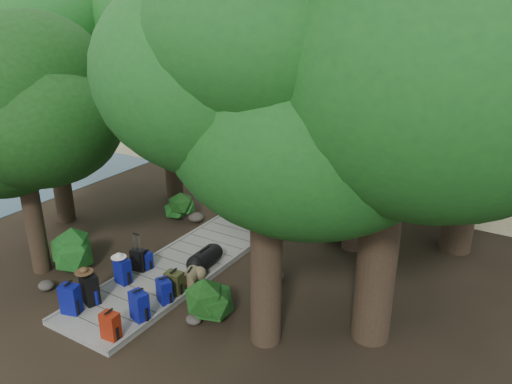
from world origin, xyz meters
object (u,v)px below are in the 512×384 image
Objects in this scene: backpack_right_c at (164,290)px; duffel_right_khaki at (190,277)px; backpack_left_b at (89,287)px; backpack_left_c at (123,270)px; kayak at (295,143)px; duffel_right_black at (205,258)px; backpack_left_a at (70,298)px; backpack_left_d at (146,259)px; backpack_right_b at (139,304)px; backpack_right_d at (174,282)px; sun_lounger at (408,161)px; suitcase_on_boardwalk at (139,260)px; backpack_right_a at (110,324)px; lone_suitcase_on_sand at (340,162)px.

backpack_right_c is 1.18× the size of duffel_right_khaki.
backpack_left_b is 1.12× the size of backpack_left_c.
backpack_left_c is 13.37m from kayak.
duffel_right_khaki is at bearing -79.31° from duffel_right_black.
backpack_left_a reaches higher than backpack_left_d.
backpack_right_c is at bearing -85.71° from duffel_right_black.
backpack_left_d is 2.22m from backpack_right_b.
backpack_right_d reaches higher than backpack_left_d.
backpack_left_d is 12.43m from sun_lounger.
backpack_right_c is at bearing -19.84° from backpack_left_d.
backpack_left_b reaches higher than backpack_left_d.
suitcase_on_boardwalk is at bearing -98.08° from backpack_left_d.
suitcase_on_boardwalk reaches higher than sun_lounger.
backpack_right_b is 0.23× the size of kayak.
backpack_left_c is 0.64m from suitcase_on_boardwalk.
backpack_left_a reaches higher than backpack_right_c.
backpack_left_a is 1.17× the size of backpack_right_a.
backpack_right_c is 1.67m from suitcase_on_boardwalk.
backpack_right_b is at bearing 22.85° from backpack_left_b.
backpack_left_c is 1.41m from backpack_right_c.
duffel_right_black is at bearing 90.02° from backpack_right_d.
backpack_left_b is (0.05, 0.49, 0.01)m from backpack_left_a.
backpack_right_c is 0.81× the size of duffel_right_black.
backpack_right_a is at bearing -96.10° from backpack_right_d.
backpack_left_c reaches higher than kayak.
backpack_left_a is 1.07× the size of backpack_left_c.
lone_suitcase_on_sand is 3.77m from kayak.
sun_lounger is (1.98, 12.48, -0.13)m from backpack_right_d.
sun_lounger is at bearing 82.97° from backpack_left_c.
duffel_right_khaki is 0.17× the size of kayak.
kayak is at bearing 116.57° from backpack_left_b.
suitcase_on_boardwalk is (-0.09, 0.63, -0.06)m from backpack_left_c.
backpack_right_b is at bearing -119.61° from sun_lounger.
duffel_right_black is at bearing 61.15° from backpack_left_c.
suitcase_on_boardwalk is 0.89× the size of lone_suitcase_on_sand.
backpack_left_a is 3.40m from duffel_right_black.
backpack_right_c is 0.20× the size of kayak.
backpack_left_a reaches higher than backpack_right_a.
lone_suitcase_on_sand is (1.03, 10.28, -0.03)m from backpack_left_d.
backpack_left_a reaches higher than backpack_right_b.
backpack_left_a is at bearing -142.41° from backpack_right_b.
backpack_left_a reaches higher than suitcase_on_boardwalk.
duffel_right_black is (-0.17, 2.54, -0.12)m from backpack_right_b.
kayak is (-3.49, 12.90, -0.24)m from backpack_right_d.
backpack_right_d is 1.15× the size of duffel_right_khaki.
backpack_left_a is 1.25× the size of backpack_right_d.
suitcase_on_boardwalk is 0.34× the size of sun_lounger.
backpack_left_a is 0.44× the size of sun_lounger.
suitcase_on_boardwalk is 10.53m from lone_suitcase_on_sand.
backpack_left_a is 14.84m from kayak.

